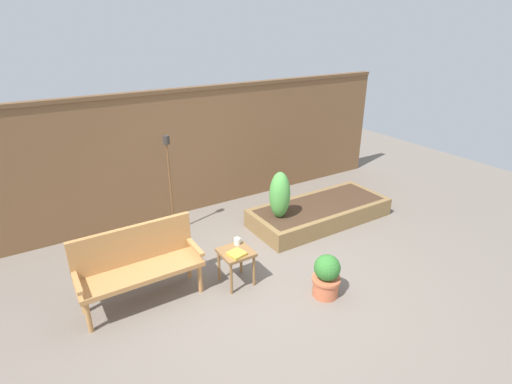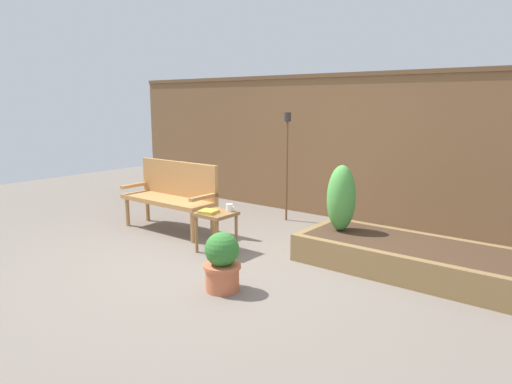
{
  "view_description": "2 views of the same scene",
  "coord_description": "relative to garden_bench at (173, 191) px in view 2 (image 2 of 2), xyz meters",
  "views": [
    {
      "loc": [
        -2.35,
        -3.49,
        3.15
      ],
      "look_at": [
        0.42,
        0.95,
        0.87
      ],
      "focal_mm": 27.67,
      "sensor_mm": 36.0,
      "label": 1
    },
    {
      "loc": [
        3.25,
        -3.57,
        1.75
      ],
      "look_at": [
        0.13,
        0.45,
        0.74
      ],
      "focal_mm": 32.21,
      "sensor_mm": 36.0,
      "label": 2
    }
  ],
  "objects": [
    {
      "name": "ground_plane",
      "position": [
        1.45,
        -0.61,
        -0.54
      ],
      "size": [
        14.0,
        14.0,
        0.0
      ],
      "primitive_type": "plane",
      "color": "#70665B"
    },
    {
      "name": "fence_back",
      "position": [
        1.45,
        1.99,
        0.55
      ],
      "size": [
        8.4,
        0.14,
        2.16
      ],
      "color": "brown",
      "rests_on": "ground_plane"
    },
    {
      "name": "garden_bench",
      "position": [
        0.0,
        0.0,
        0.0
      ],
      "size": [
        1.44,
        0.48,
        0.94
      ],
      "color": "#B77F47",
      "rests_on": "ground_plane"
    },
    {
      "name": "side_table",
      "position": [
        1.14,
        -0.35,
        -0.15
      ],
      "size": [
        0.4,
        0.4,
        0.48
      ],
      "color": "olive",
      "rests_on": "ground_plane"
    },
    {
      "name": "cup_on_table",
      "position": [
        1.23,
        -0.22,
        -0.02
      ],
      "size": [
        0.12,
        0.08,
        0.09
      ],
      "color": "white",
      "rests_on": "side_table"
    },
    {
      "name": "book_on_table",
      "position": [
        1.1,
        -0.44,
        -0.05
      ],
      "size": [
        0.23,
        0.23,
        0.04
      ],
      "primitive_type": "cube",
      "rotation": [
        0.0,
        0.0,
        0.22
      ],
      "color": "gold",
      "rests_on": "side_table"
    },
    {
      "name": "potted_boxwood",
      "position": [
        1.95,
        -1.16,
        -0.26
      ],
      "size": [
        0.36,
        0.36,
        0.56
      ],
      "color": "#C66642",
      "rests_on": "ground_plane"
    },
    {
      "name": "raised_planter_bed",
      "position": [
        3.2,
        0.43,
        -0.39
      ],
      "size": [
        2.4,
        1.0,
        0.3
      ],
      "color": "olive",
      "rests_on": "ground_plane"
    },
    {
      "name": "shrub_near_bench",
      "position": [
        2.35,
        0.42,
        0.13
      ],
      "size": [
        0.32,
        0.32,
        0.75
      ],
      "color": "brown",
      "rests_on": "raised_planter_bed"
    },
    {
      "name": "tiki_torch",
      "position": [
        0.95,
        1.38,
        0.56
      ],
      "size": [
        0.1,
        0.1,
        1.6
      ],
      "color": "brown",
      "rests_on": "ground_plane"
    }
  ]
}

